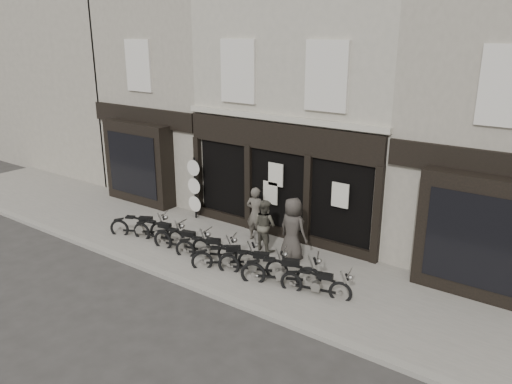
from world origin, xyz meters
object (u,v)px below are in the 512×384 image
Objects in this scene: motorcycle_0 at (140,228)px; man_centre at (265,225)px; motorcycle_3 at (207,250)px; man_right at (293,229)px; motorcycle_4 at (226,259)px; motorcycle_6 at (282,274)px; motorcycle_7 at (316,286)px; man_left at (256,214)px; advert_sign_post at (195,191)px; motorcycle_2 at (183,243)px; motorcycle_1 at (160,234)px; motorcycle_5 at (253,265)px.

man_centre reaches higher than motorcycle_0.
man_right is (2.10, 1.45, 0.71)m from motorcycle_3.
man_right is at bearing 12.09° from motorcycle_4.
motorcycle_0 is 5.29m from man_right.
man_right reaches higher than motorcycle_0.
motorcycle_0 is at bearing 154.52° from motorcycle_6.
man_right is at bearing -174.08° from man_centre.
motorcycle_0 is 1.00× the size of motorcycle_7.
motorcycle_3 reaches higher than motorcycle_4.
man_left is at bearing 136.36° from motorcycle_7.
motorcycle_6 is at bearing 120.77° from man_right.
motorcycle_7 is 6.77m from advert_sign_post.
motorcycle_1 is at bearing 164.12° from motorcycle_2.
motorcycle_0 is 2.47m from advert_sign_post.
motorcycle_1 is 1.25× the size of man_centre.
motorcycle_1 is (0.88, 0.04, -0.00)m from motorcycle_0.
motorcycle_6 reaches higher than motorcycle_0.
man_left is at bearing 57.70° from motorcycle_3.
motorcycle_7 is 3.97m from man_left.
man_right is (4.15, 1.43, 0.69)m from motorcycle_1.
man_left is (2.41, 1.97, 0.63)m from motorcycle_1.
man_centre is (3.09, 1.51, 0.54)m from motorcycle_1.
motorcycle_5 is at bearing -32.41° from motorcycle_4.
motorcycle_2 reaches higher than motorcycle_4.
motorcycle_1 is 2.90m from motorcycle_4.
motorcycle_2 is 1.00× the size of motorcycle_6.
motorcycle_0 is at bearing 166.94° from motorcycle_7.
motorcycle_5 is at bearing 85.22° from man_right.
man_right reaches higher than motorcycle_5.
motorcycle_3 is at bearing 72.10° from man_left.
motorcycle_3 reaches higher than motorcycle_7.
motorcycle_3 is 0.91× the size of motorcycle_6.
motorcycle_5 is (4.68, -0.00, -0.01)m from motorcycle_0.
motorcycle_2 is 1.07× the size of motorcycle_5.
man_right is at bearing 154.88° from man_left.
motorcycle_0 is 1.02× the size of motorcycle_3.
man_left is (-0.49, 2.12, 0.64)m from motorcycle_4.
motorcycle_2 is at bearing 49.86° from man_left.
man_centre is (3.97, 1.55, 0.54)m from motorcycle_0.
motorcycle_2 is 1.25× the size of motorcycle_4.
motorcycle_2 is 2.60m from man_centre.
motorcycle_3 is at bearing -41.80° from advert_sign_post.
man_left is at bearing -8.40° from man_right.
man_centre is at bearing 4.41° from man_right.
motorcycle_7 is (2.89, 0.15, -0.01)m from motorcycle_4.
advert_sign_post is (-4.68, 0.85, 0.08)m from man_right.
motorcycle_2 is at bearing 35.27° from man_right.
motorcycle_6 is at bearing -27.27° from motorcycle_0.
advert_sign_post reaches higher than motorcycle_6.
motorcycle_7 is at bearing -9.31° from motorcycle_1.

